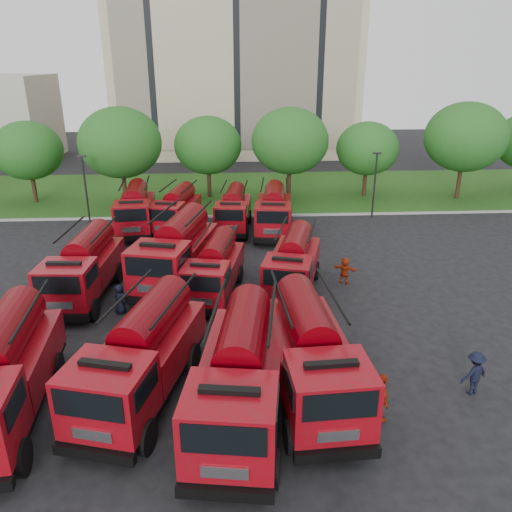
{
  "coord_description": "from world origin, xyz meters",
  "views": [
    {
      "loc": [
        0.59,
        -20.1,
        11.6
      ],
      "look_at": [
        2.06,
        4.77,
        1.8
      ],
      "focal_mm": 35.0,
      "sensor_mm": 36.0,
      "label": 1
    }
  ],
  "objects_px": {
    "firefighter_2": "(379,419)",
    "fire_truck_10": "(234,210)",
    "fire_truck_7": "(293,263)",
    "fire_truck_1": "(142,355)",
    "fire_truck_3": "(311,354)",
    "fire_truck_6": "(215,268)",
    "firefighter_3": "(471,393)",
    "fire_truck_2": "(240,375)",
    "firefighter_1": "(125,449)",
    "fire_truck_5": "(176,251)",
    "fire_truck_8": "(136,209)",
    "fire_truck_4": "(84,267)",
    "firefighter_5": "(344,283)",
    "fire_truck_11": "(274,211)",
    "firefighter_4": "(121,313)",
    "fire_truck_0": "(0,374)",
    "fire_truck_9": "(176,210)"
  },
  "relations": [
    {
      "from": "fire_truck_2",
      "to": "fire_truck_9",
      "type": "distance_m",
      "value": 21.43
    },
    {
      "from": "fire_truck_9",
      "to": "firefighter_4",
      "type": "distance_m",
      "value": 13.11
    },
    {
      "from": "fire_truck_7",
      "to": "firefighter_4",
      "type": "relative_size",
      "value": 4.68
    },
    {
      "from": "firefighter_2",
      "to": "fire_truck_2",
      "type": "bearing_deg",
      "value": 79.84
    },
    {
      "from": "fire_truck_1",
      "to": "firefighter_4",
      "type": "height_order",
      "value": "fire_truck_1"
    },
    {
      "from": "fire_truck_7",
      "to": "fire_truck_11",
      "type": "distance_m",
      "value": 9.7
    },
    {
      "from": "fire_truck_0",
      "to": "fire_truck_9",
      "type": "relative_size",
      "value": 1.15
    },
    {
      "from": "fire_truck_2",
      "to": "fire_truck_10",
      "type": "bearing_deg",
      "value": 97.76
    },
    {
      "from": "fire_truck_2",
      "to": "fire_truck_9",
      "type": "xyz_separation_m",
      "value": [
        -4.04,
        21.04,
        -0.29
      ]
    },
    {
      "from": "fire_truck_3",
      "to": "firefighter_5",
      "type": "height_order",
      "value": "fire_truck_3"
    },
    {
      "from": "firefighter_3",
      "to": "fire_truck_10",
      "type": "bearing_deg",
      "value": -87.06
    },
    {
      "from": "fire_truck_6",
      "to": "firefighter_2",
      "type": "xyz_separation_m",
      "value": [
        5.81,
        -10.38,
        -1.46
      ]
    },
    {
      "from": "fire_truck_11",
      "to": "firefighter_2",
      "type": "distance_m",
      "value": 20.48
    },
    {
      "from": "firefighter_1",
      "to": "fire_truck_8",
      "type": "bearing_deg",
      "value": 91.32
    },
    {
      "from": "fire_truck_11",
      "to": "firefighter_1",
      "type": "height_order",
      "value": "fire_truck_11"
    },
    {
      "from": "fire_truck_3",
      "to": "firefighter_4",
      "type": "bearing_deg",
      "value": 136.66
    },
    {
      "from": "firefighter_2",
      "to": "fire_truck_10",
      "type": "bearing_deg",
      "value": 6.35
    },
    {
      "from": "fire_truck_8",
      "to": "fire_truck_9",
      "type": "relative_size",
      "value": 1.06
    },
    {
      "from": "fire_truck_2",
      "to": "fire_truck_8",
      "type": "xyz_separation_m",
      "value": [
        -6.92,
        20.98,
        -0.17
      ]
    },
    {
      "from": "fire_truck_8",
      "to": "firefighter_5",
      "type": "xyz_separation_m",
      "value": [
        13.03,
        -10.0,
        -1.61
      ]
    },
    {
      "from": "fire_truck_0",
      "to": "fire_truck_7",
      "type": "relative_size",
      "value": 1.11
    },
    {
      "from": "fire_truck_5",
      "to": "fire_truck_10",
      "type": "height_order",
      "value": "fire_truck_5"
    },
    {
      "from": "firefighter_2",
      "to": "firefighter_5",
      "type": "height_order",
      "value": "firefighter_2"
    },
    {
      "from": "fire_truck_0",
      "to": "firefighter_3",
      "type": "relative_size",
      "value": 4.52
    },
    {
      "from": "fire_truck_10",
      "to": "firefighter_3",
      "type": "distance_m",
      "value": 21.81
    },
    {
      "from": "firefighter_1",
      "to": "fire_truck_10",
      "type": "bearing_deg",
      "value": 73.28
    },
    {
      "from": "fire_truck_7",
      "to": "fire_truck_10",
      "type": "bearing_deg",
      "value": 120.84
    },
    {
      "from": "fire_truck_11",
      "to": "firefighter_1",
      "type": "relative_size",
      "value": 4.54
    },
    {
      "from": "fire_truck_1",
      "to": "fire_truck_4",
      "type": "relative_size",
      "value": 1.08
    },
    {
      "from": "firefighter_1",
      "to": "fire_truck_6",
      "type": "bearing_deg",
      "value": 69.69
    },
    {
      "from": "firefighter_5",
      "to": "fire_truck_0",
      "type": "bearing_deg",
      "value": 64.79
    },
    {
      "from": "fire_truck_6",
      "to": "firefighter_4",
      "type": "xyz_separation_m",
      "value": [
        -4.6,
        -1.91,
        -1.46
      ]
    },
    {
      "from": "fire_truck_9",
      "to": "firefighter_3",
      "type": "height_order",
      "value": "fire_truck_9"
    },
    {
      "from": "fire_truck_5",
      "to": "firefighter_1",
      "type": "relative_size",
      "value": 5.28
    },
    {
      "from": "fire_truck_11",
      "to": "firefighter_5",
      "type": "height_order",
      "value": "fire_truck_11"
    },
    {
      "from": "fire_truck_1",
      "to": "fire_truck_5",
      "type": "relative_size",
      "value": 0.94
    },
    {
      "from": "fire_truck_1",
      "to": "fire_truck_3",
      "type": "relative_size",
      "value": 1.03
    },
    {
      "from": "fire_truck_0",
      "to": "fire_truck_6",
      "type": "xyz_separation_m",
      "value": [
        7.03,
        9.47,
        -0.3
      ]
    },
    {
      "from": "fire_truck_1",
      "to": "firefighter_5",
      "type": "distance_m",
      "value": 13.61
    },
    {
      "from": "fire_truck_1",
      "to": "fire_truck_6",
      "type": "xyz_separation_m",
      "value": [
        2.46,
        8.52,
        -0.27
      ]
    },
    {
      "from": "fire_truck_1",
      "to": "fire_truck_3",
      "type": "height_order",
      "value": "fire_truck_3"
    },
    {
      "from": "fire_truck_8",
      "to": "fire_truck_11",
      "type": "bearing_deg",
      "value": -10.29
    },
    {
      "from": "firefighter_2",
      "to": "firefighter_3",
      "type": "height_order",
      "value": "firefighter_2"
    },
    {
      "from": "fire_truck_7",
      "to": "firefighter_1",
      "type": "height_order",
      "value": "fire_truck_7"
    },
    {
      "from": "fire_truck_10",
      "to": "firefighter_2",
      "type": "bearing_deg",
      "value": -71.41
    },
    {
      "from": "fire_truck_2",
      "to": "fire_truck_9",
      "type": "relative_size",
      "value": 1.19
    },
    {
      "from": "fire_truck_5",
      "to": "fire_truck_4",
      "type": "bearing_deg",
      "value": -147.95
    },
    {
      "from": "firefighter_2",
      "to": "fire_truck_7",
      "type": "bearing_deg",
      "value": 2.91
    },
    {
      "from": "fire_truck_0",
      "to": "firefighter_5",
      "type": "relative_size",
      "value": 5.19
    },
    {
      "from": "fire_truck_2",
      "to": "fire_truck_6",
      "type": "relative_size",
      "value": 1.21
    }
  ]
}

